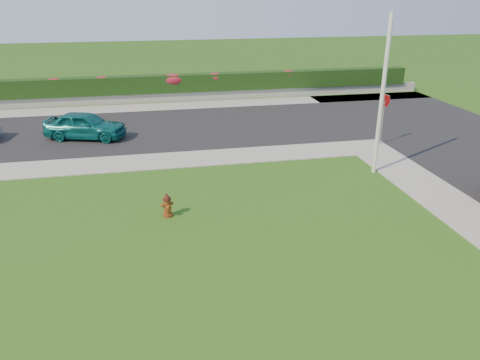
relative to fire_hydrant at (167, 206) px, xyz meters
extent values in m
plane|color=black|center=(2.53, -3.72, -0.37)|extent=(120.00, 120.00, 0.00)
cube|color=black|center=(-2.47, 10.28, -0.35)|extent=(26.00, 8.00, 0.04)
cube|color=gray|center=(-3.47, 5.28, -0.35)|extent=(24.00, 2.00, 0.04)
cube|color=gray|center=(9.53, 5.28, -0.35)|extent=(2.00, 2.00, 0.04)
cube|color=gray|center=(1.53, 15.28, -0.35)|extent=(34.00, 2.00, 0.04)
cube|color=gray|center=(1.53, 16.78, -0.07)|extent=(34.00, 0.40, 0.60)
cube|color=black|center=(1.53, 16.88, 0.78)|extent=(32.00, 0.90, 1.10)
cylinder|color=#51200C|center=(0.00, 0.01, -0.33)|extent=(0.33, 0.33, 0.08)
cylinder|color=#51200C|center=(0.00, 0.01, -0.04)|extent=(0.23, 0.23, 0.51)
cylinder|color=black|center=(0.00, 0.01, 0.22)|extent=(0.28, 0.28, 0.05)
sphere|color=black|center=(0.00, 0.01, 0.25)|extent=(0.23, 0.23, 0.23)
cylinder|color=black|center=(0.00, 0.01, 0.38)|extent=(0.07, 0.07, 0.07)
cylinder|color=#51200C|center=(-0.14, -0.04, 0.04)|extent=(0.13, 0.14, 0.11)
cylinder|color=#51200C|center=(0.14, 0.06, 0.04)|extent=(0.13, 0.14, 0.11)
cylinder|color=#51200C|center=(0.05, -0.13, -0.02)|extent=(0.18, 0.16, 0.15)
imported|color=#0B575A|center=(-3.41, 9.24, 0.33)|extent=(4.16, 2.64, 1.32)
cylinder|color=silver|center=(8.35, 2.32, 2.68)|extent=(0.16, 0.16, 6.10)
cylinder|color=slate|center=(10.28, 5.58, 0.69)|extent=(0.06, 0.06, 2.13)
cylinder|color=#B40C0D|center=(10.28, 5.58, 1.71)|extent=(0.61, 0.18, 0.62)
cylinder|color=white|center=(10.28, 5.58, 1.71)|extent=(0.64, 0.18, 0.66)
ellipsoid|color=#A31C2F|center=(-5.88, 16.78, 1.11)|extent=(1.09, 0.70, 0.55)
ellipsoid|color=#A31C2F|center=(-3.05, 16.78, 1.11)|extent=(1.09, 0.70, 0.54)
ellipsoid|color=#A31C2F|center=(1.39, 16.78, 1.04)|extent=(1.46, 0.94, 0.73)
ellipsoid|color=#A31C2F|center=(4.10, 16.78, 1.10)|extent=(1.16, 0.74, 0.58)
ellipsoid|color=#A31C2F|center=(9.11, 16.78, 1.11)|extent=(1.11, 0.71, 0.56)
camera|label=1|loc=(-0.40, -13.80, 6.48)|focal=35.00mm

